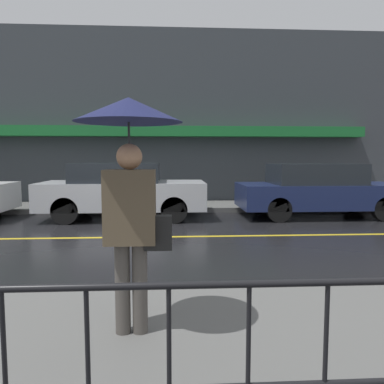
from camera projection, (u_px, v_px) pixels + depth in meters
ground_plane at (97, 238)px, 7.94m from camera, size 80.00×80.00×0.00m
sidewalk_far at (123, 207)px, 12.36m from camera, size 28.00×2.05×0.15m
lane_marking at (97, 238)px, 7.94m from camera, size 25.20×0.12×0.01m
building_storefront at (126, 119)px, 13.23m from camera, size 28.00×0.85×6.20m
pedestrian at (130, 157)px, 3.19m from camera, size 0.92×0.92×2.06m
car_silver at (122, 190)px, 10.35m from camera, size 4.47×1.84×1.54m
car_navy at (319, 190)px, 10.68m from camera, size 4.63×1.85×1.52m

